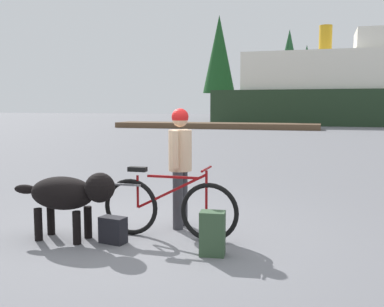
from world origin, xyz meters
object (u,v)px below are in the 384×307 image
at_px(ferry_boat, 361,90).
at_px(backpack, 212,233).
at_px(bicycle, 168,207).
at_px(handbag_pannier, 113,230).
at_px(dog, 69,194).
at_px(person_cyclist, 180,157).

bearing_deg(ferry_boat, backpack, -96.78).
relative_size(bicycle, handbag_pannier, 5.52).
height_order(bicycle, dog, bicycle).
bearing_deg(dog, ferry_boat, 80.33).
distance_m(bicycle, handbag_pannier, 0.74).
bearing_deg(backpack, person_cyclist, 124.86).
relative_size(dog, backpack, 2.80).
relative_size(handbag_pannier, ferry_boat, 0.01).
bearing_deg(handbag_pannier, backpack, -4.24).
height_order(dog, backpack, dog).
bearing_deg(person_cyclist, ferry_boat, 81.90).
relative_size(person_cyclist, backpack, 3.26).
xyz_separation_m(person_cyclist, ferry_boat, (5.01, 35.20, 2.02)).
distance_m(backpack, ferry_boat, 36.57).
distance_m(bicycle, backpack, 0.86).
relative_size(backpack, ferry_boat, 0.02).
xyz_separation_m(dog, ferry_boat, (6.16, 36.16, 2.42)).
height_order(bicycle, backpack, bicycle).
relative_size(dog, handbag_pannier, 4.34).
bearing_deg(handbag_pannier, ferry_boat, 81.21).
xyz_separation_m(dog, handbag_pannier, (0.58, 0.04, -0.42)).
bearing_deg(backpack, ferry_boat, 83.22).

